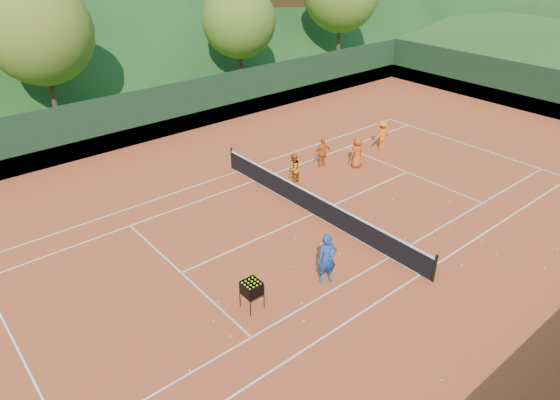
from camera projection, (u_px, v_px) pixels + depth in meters
ground at (313, 214)px, 21.21m from camera, size 400.00×400.00×0.00m
clay_court at (313, 214)px, 21.21m from camera, size 40.00×24.00×0.02m
coach at (327, 259)px, 16.76m from camera, size 0.79×0.66×1.85m
student_a at (293, 169)px, 23.34m from camera, size 0.91×0.81×1.55m
student_b at (323, 153)px, 24.97m from camera, size 0.98×0.59×1.56m
student_c at (357, 152)px, 24.97m from camera, size 0.79×0.51×1.61m
student_d at (382, 135)px, 27.00m from camera, size 1.10×0.68×1.64m
tennis_ball_0 at (557, 249)px, 18.87m from camera, size 0.07×0.07×0.07m
tennis_ball_1 at (294, 266)px, 17.88m from camera, size 0.07×0.07×0.07m
tennis_ball_2 at (448, 201)px, 22.14m from camera, size 0.07×0.07×0.07m
tennis_ball_3 at (214, 320)px, 15.44m from camera, size 0.07×0.07×0.07m
tennis_ball_4 at (321, 243)px, 19.18m from camera, size 0.07×0.07×0.07m
tennis_ball_5 at (378, 245)px, 19.09m from camera, size 0.07×0.07×0.07m
tennis_ball_6 at (377, 239)px, 19.46m from camera, size 0.07×0.07×0.07m
tennis_ball_7 at (340, 254)px, 18.53m from camera, size 0.07×0.07×0.07m
tennis_ball_8 at (190, 370)px, 13.70m from camera, size 0.07×0.07×0.07m
tennis_ball_9 at (441, 380)px, 13.42m from camera, size 0.07×0.07×0.07m
tennis_ball_10 at (231, 336)px, 14.85m from camera, size 0.07×0.07×0.07m
tennis_ball_11 at (302, 303)px, 16.14m from camera, size 0.07×0.07×0.07m
tennis_ball_12 at (261, 300)px, 16.30m from camera, size 0.07×0.07×0.07m
tennis_ball_13 at (496, 254)px, 18.55m from camera, size 0.07×0.07×0.07m
tennis_ball_14 at (405, 239)px, 19.47m from camera, size 0.07×0.07×0.07m
tennis_ball_15 at (393, 199)px, 22.29m from camera, size 0.07×0.07×0.07m
tennis_ball_16 at (481, 242)px, 19.27m from camera, size 0.07×0.07×0.07m
tennis_ball_17 at (371, 217)px, 20.92m from camera, size 0.07×0.07×0.07m
tennis_ball_18 at (218, 302)px, 16.20m from camera, size 0.07×0.07×0.07m
tennis_ball_20 at (449, 230)px, 20.04m from camera, size 0.07×0.07×0.07m
tennis_ball_21 at (544, 268)px, 17.82m from camera, size 0.07×0.07×0.07m
tennis_ball_22 at (408, 246)px, 19.03m from camera, size 0.07×0.07×0.07m
tennis_ball_23 at (434, 238)px, 19.52m from camera, size 0.07×0.07×0.07m
tennis_ball_24 at (304, 321)px, 15.42m from camera, size 0.07×0.07×0.07m
tennis_ball_25 at (296, 238)px, 19.50m from camera, size 0.07×0.07×0.07m
tennis_ball_26 at (461, 265)px, 17.95m from camera, size 0.07×0.07×0.07m
court_lines at (313, 214)px, 21.20m from camera, size 23.83×11.03×0.00m
tennis_net at (314, 204)px, 20.96m from camera, size 0.10×12.07×1.10m
perimeter_fence at (314, 188)px, 20.60m from camera, size 40.40×24.24×3.00m
ball_hopper at (252, 289)px, 15.67m from camera, size 0.57×0.57×1.00m
tree_b at (39, 32)px, 29.90m from camera, size 6.40×6.40×8.40m
tree_c at (239, 20)px, 37.41m from camera, size 5.60×5.60×7.35m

